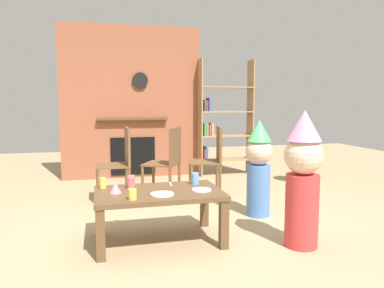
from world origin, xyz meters
TOP-DOWN VIEW (x-y plane):
  - ground_plane at (0.00, 0.00)m, footprint 12.00×12.00m
  - brick_fireplace_feature at (-0.29, 2.60)m, footprint 2.20×0.28m
  - bookshelf at (1.16, 2.40)m, footprint 0.90×0.28m
  - coffee_table at (-0.33, -0.31)m, footprint 1.08×0.67m
  - paper_cup_near_left at (-0.57, -0.54)m, footprint 0.07×0.07m
  - paper_cup_near_right at (0.04, -0.14)m, footprint 0.07×0.07m
  - paper_cup_center at (-0.79, -0.08)m, footprint 0.06×0.06m
  - paper_cup_far_left at (-0.53, -0.04)m, footprint 0.06×0.06m
  - paper_cup_far_right at (-0.55, -0.14)m, footprint 0.06×0.06m
  - paper_plate_front at (0.04, -0.38)m, footprint 0.17×0.17m
  - paper_plate_rear at (-0.32, -0.45)m, footprint 0.19×0.19m
  - birthday_cake_slice at (-0.69, -0.29)m, footprint 0.10×0.10m
  - table_fork at (-0.18, -0.07)m, footprint 0.03×0.15m
  - child_with_cone_hat at (0.82, -0.71)m, footprint 0.32×0.32m
  - child_in_pink at (0.82, 0.17)m, footprint 0.28×0.28m
  - dining_chair_left at (-0.57, 1.14)m, footprint 0.41×0.41m
  - dining_chair_middle at (0.02, 1.08)m, footprint 0.55×0.55m
  - dining_chair_right at (0.59, 1.11)m, footprint 0.47×0.47m
  - potted_plant_tall at (2.15, 1.54)m, footprint 0.39×0.39m

SIDE VIEW (x-z plane):
  - ground_plane at x=0.00m, z-range 0.00..0.00m
  - potted_plant_tall at x=2.15m, z-range 0.03..0.62m
  - coffee_table at x=-0.33m, z-range 0.16..0.60m
  - table_fork at x=-0.18m, z-range 0.45..0.45m
  - paper_plate_front at x=0.04m, z-range 0.45..0.46m
  - paper_plate_rear at x=-0.32m, z-range 0.45..0.46m
  - paper_cup_near_left at x=-0.57m, z-range 0.45..0.53m
  - birthday_cake_slice at x=-0.69m, z-range 0.45..0.54m
  - paper_cup_center at x=-0.79m, z-range 0.45..0.54m
  - paper_cup_far_left at x=-0.53m, z-range 0.45..0.54m
  - paper_cup_far_right at x=-0.55m, z-range 0.45..0.55m
  - paper_cup_near_right at x=0.04m, z-range 0.45..0.56m
  - dining_chair_left at x=-0.57m, z-range 0.06..0.96m
  - dining_chair_middle at x=0.02m, z-range 0.06..0.96m
  - dining_chair_right at x=0.59m, z-range 0.06..0.96m
  - child_in_pink at x=0.82m, z-range 0.03..1.05m
  - child_with_cone_hat at x=0.82m, z-range 0.03..1.18m
  - bookshelf at x=1.16m, z-range -0.07..1.83m
  - brick_fireplace_feature at x=-0.29m, z-range -0.01..2.39m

